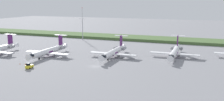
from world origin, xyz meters
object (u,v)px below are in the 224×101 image
object	(u,v)px
safety_cone_front_marker	(20,64)
regional_jet_third	(114,52)
regional_jet_second	(49,51)
regional_jet_fourth	(175,52)
antenna_mast	(83,27)
safety_cone_mid_marker	(25,64)
baggage_tug	(29,66)

from	to	relation	value
safety_cone_front_marker	regional_jet_third	bearing A→B (deg)	40.33
regional_jet_second	regional_jet_fourth	world-z (taller)	same
regional_jet_third	antenna_mast	world-z (taller)	antenna_mast
regional_jet_third	safety_cone_mid_marker	xyz separation A→B (m)	(-29.55, -27.06, -2.26)
regional_jet_second	baggage_tug	distance (m)	23.12
antenna_mast	baggage_tug	distance (m)	75.40
baggage_tug	regional_jet_fourth	bearing A→B (deg)	39.17
safety_cone_front_marker	antenna_mast	bearing A→B (deg)	95.09
regional_jet_second	antenna_mast	xyz separation A→B (m)	(-8.25, 51.31, 6.61)
regional_jet_third	regional_jet_fourth	world-z (taller)	same
antenna_mast	safety_cone_mid_marker	size ratio (longest dim) A/B	39.97
regional_jet_third	antenna_mast	bearing A→B (deg)	132.24
safety_cone_mid_marker	regional_jet_fourth	bearing A→B (deg)	33.45
regional_jet_third	baggage_tug	xyz separation A→B (m)	(-24.13, -31.37, -1.53)
baggage_tug	safety_cone_mid_marker	xyz separation A→B (m)	(-5.41, 4.31, -0.73)
antenna_mast	safety_cone_mid_marker	world-z (taller)	antenna_mast
safety_cone_front_marker	baggage_tug	bearing A→B (deg)	-26.90
antenna_mast	regional_jet_third	bearing A→B (deg)	-47.76
regional_jet_third	baggage_tug	size ratio (longest dim) A/B	9.69
regional_jet_second	baggage_tug	world-z (taller)	regional_jet_second
baggage_tug	safety_cone_front_marker	distance (m)	9.02
antenna_mast	safety_cone_mid_marker	xyz separation A→B (m)	(8.81, -69.29, -8.87)
antenna_mast	safety_cone_front_marker	bearing A→B (deg)	-84.91
regional_jet_third	baggage_tug	bearing A→B (deg)	-127.58
regional_jet_third	safety_cone_mid_marker	distance (m)	40.13
regional_jet_fourth	antenna_mast	distance (m)	73.05
regional_jet_fourth	regional_jet_second	bearing A→B (deg)	-161.24
safety_cone_front_marker	safety_cone_mid_marker	xyz separation A→B (m)	(2.61, 0.24, 0.00)
safety_cone_front_marker	regional_jet_second	bearing A→B (deg)	83.57
regional_jet_fourth	safety_cone_mid_marker	xyz separation A→B (m)	(-56.57, -37.38, -2.26)
regional_jet_second	safety_cone_mid_marker	size ratio (longest dim) A/B	56.36
regional_jet_third	baggage_tug	world-z (taller)	regional_jet_third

